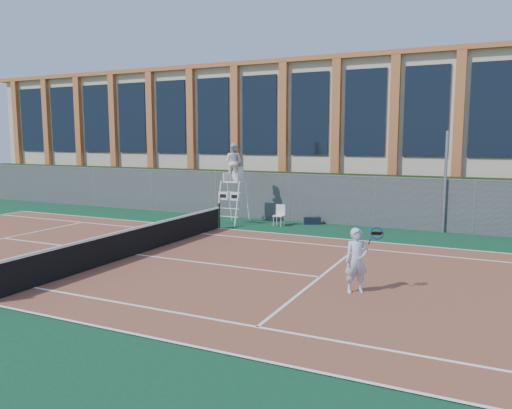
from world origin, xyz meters
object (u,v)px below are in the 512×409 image
at_px(plastic_chair, 280,213).
at_px(tennis_player, 357,260).
at_px(umpire_chair, 233,164).
at_px(steel_pole, 445,182).

distance_m(plastic_chair, tennis_player, 9.94).
bearing_deg(tennis_player, plastic_chair, 123.73).
bearing_deg(plastic_chair, umpire_chair, -172.92).
height_order(umpire_chair, tennis_player, umpire_chair).
bearing_deg(steel_pole, tennis_player, -97.19).
xyz_separation_m(steel_pole, plastic_chair, (-6.74, -1.38, -1.52)).
bearing_deg(umpire_chair, tennis_player, -46.12).
bearing_deg(tennis_player, steel_pole, 82.81).
relative_size(steel_pole, plastic_chair, 4.43).
height_order(steel_pole, tennis_player, steel_pole).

